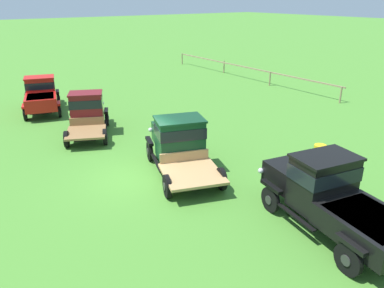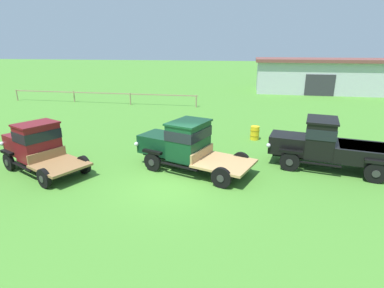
{
  "view_description": "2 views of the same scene",
  "coord_description": "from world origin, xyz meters",
  "px_view_note": "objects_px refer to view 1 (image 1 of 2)",
  "views": [
    {
      "loc": [
        12.12,
        -6.16,
        6.71
      ],
      "look_at": [
        0.4,
        2.26,
        1.0
      ],
      "focal_mm": 35.0,
      "sensor_mm": 36.0,
      "label": 1
    },
    {
      "loc": [
        2.96,
        -10.74,
        5.28
      ],
      "look_at": [
        0.4,
        2.26,
        1.0
      ],
      "focal_mm": 28.0,
      "sensor_mm": 36.0,
      "label": 2
    }
  ],
  "objects_px": {
    "vintage_truck_far_side": "(330,195)",
    "oil_drum_beside_row": "(319,154)",
    "vintage_truck_second_in_line": "(88,111)",
    "vintage_truck_midrow_center": "(178,141)",
    "vintage_truck_foreground_near": "(41,94)"
  },
  "relations": [
    {
      "from": "vintage_truck_second_in_line",
      "to": "oil_drum_beside_row",
      "type": "bearing_deg",
      "value": 34.16
    },
    {
      "from": "vintage_truck_foreground_near",
      "to": "oil_drum_beside_row",
      "type": "bearing_deg",
      "value": 26.21
    },
    {
      "from": "vintage_truck_second_in_line",
      "to": "vintage_truck_far_side",
      "type": "height_order",
      "value": "vintage_truck_far_side"
    },
    {
      "from": "vintage_truck_foreground_near",
      "to": "vintage_truck_second_in_line",
      "type": "height_order",
      "value": "vintage_truck_second_in_line"
    },
    {
      "from": "vintage_truck_foreground_near",
      "to": "oil_drum_beside_row",
      "type": "height_order",
      "value": "vintage_truck_foreground_near"
    },
    {
      "from": "vintage_truck_foreground_near",
      "to": "vintage_truck_second_in_line",
      "type": "xyz_separation_m",
      "value": [
        5.45,
        0.89,
        0.04
      ]
    },
    {
      "from": "vintage_truck_foreground_near",
      "to": "vintage_truck_midrow_center",
      "type": "height_order",
      "value": "vintage_truck_midrow_center"
    },
    {
      "from": "vintage_truck_foreground_near",
      "to": "vintage_truck_far_side",
      "type": "relative_size",
      "value": 0.94
    },
    {
      "from": "vintage_truck_second_in_line",
      "to": "vintage_truck_far_side",
      "type": "distance_m",
      "value": 13.1
    },
    {
      "from": "vintage_truck_midrow_center",
      "to": "vintage_truck_far_side",
      "type": "bearing_deg",
      "value": 11.18
    },
    {
      "from": "vintage_truck_second_in_line",
      "to": "vintage_truck_midrow_center",
      "type": "relative_size",
      "value": 0.88
    },
    {
      "from": "vintage_truck_far_side",
      "to": "oil_drum_beside_row",
      "type": "height_order",
      "value": "vintage_truck_far_side"
    },
    {
      "from": "vintage_truck_far_side",
      "to": "vintage_truck_second_in_line",
      "type": "bearing_deg",
      "value": -168.33
    },
    {
      "from": "oil_drum_beside_row",
      "to": "vintage_truck_foreground_near",
      "type": "bearing_deg",
      "value": -153.79
    },
    {
      "from": "vintage_truck_far_side",
      "to": "oil_drum_beside_row",
      "type": "relative_size",
      "value": 6.81
    }
  ]
}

